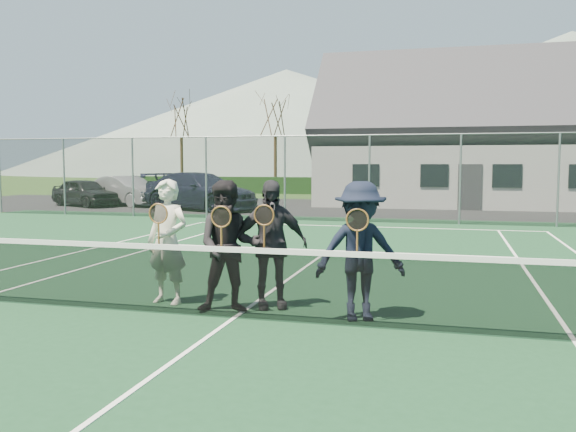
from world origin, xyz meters
name	(u,v)px	position (x,y,z in m)	size (l,w,h in m)	color
ground	(388,209)	(0.00, 20.00, 0.00)	(220.00, 220.00, 0.00)	#264318
court_surface	(234,319)	(0.00, 0.00, 0.01)	(30.00, 30.00, 0.02)	#14381E
tarmac_carpark	(301,207)	(-4.00, 20.00, 0.01)	(40.00, 12.00, 0.01)	black
hedge_row	(407,187)	(0.00, 32.00, 0.55)	(40.00, 1.20, 1.10)	black
hill_west	(286,122)	(-25.00, 95.00, 9.00)	(110.00, 110.00, 18.00)	slate
hill_centre	(569,104)	(20.00, 95.00, 11.00)	(120.00, 120.00, 22.00)	slate
car_a	(85,192)	(-13.98, 17.86, 0.66)	(1.57, 3.89, 1.33)	black
car_b	(127,191)	(-12.31, 18.79, 0.71)	(1.51, 4.33, 1.43)	gray
car_c	(200,191)	(-7.84, 17.22, 0.82)	(2.30, 5.65, 1.64)	black
court_markings	(234,318)	(0.00, 0.00, 0.02)	(11.03, 23.83, 0.01)	white
tennis_net	(234,279)	(0.00, 0.00, 0.54)	(11.68, 0.08, 1.10)	slate
perimeter_fence	(369,178)	(0.00, 13.50, 1.52)	(30.07, 0.07, 3.02)	slate
clubhouse	(480,123)	(4.00, 24.00, 3.99)	(15.60, 8.20, 7.70)	silver
tree_a	(181,110)	(-16.00, 33.00, 5.79)	(3.20, 3.20, 7.77)	#3C2815
tree_b	(275,108)	(-9.00, 33.00, 5.79)	(3.20, 3.20, 7.77)	#392514
tree_c	(441,104)	(2.00, 33.00, 5.79)	(3.20, 3.20, 7.77)	#3B2915
player_a	(168,242)	(-1.22, 0.58, 0.92)	(0.72, 0.55, 1.80)	silver
player_b	(229,247)	(-0.19, 0.33, 0.92)	(1.04, 0.91, 1.80)	black
player_c	(270,244)	(0.28, 0.70, 0.92)	(1.14, 0.83, 1.80)	#252429
player_d	(360,251)	(1.60, 0.36, 0.92)	(1.32, 1.02, 1.80)	black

